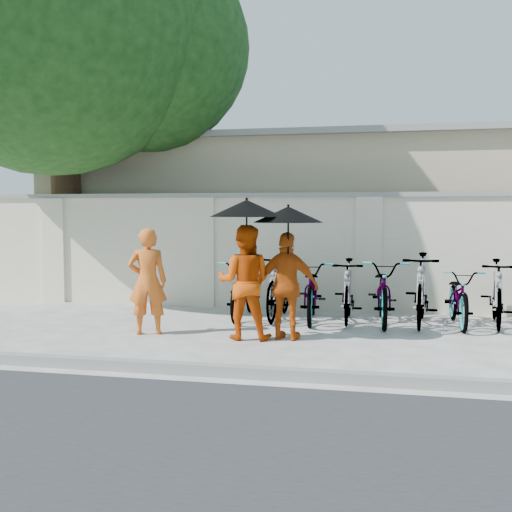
# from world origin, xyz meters

# --- Properties ---
(ground) EXTENTS (80.00, 80.00, 0.00)m
(ground) POSITION_xyz_m (0.00, 0.00, 0.00)
(ground) COLOR silver
(kerb) EXTENTS (40.00, 0.16, 0.12)m
(kerb) POSITION_xyz_m (0.00, -1.70, 0.06)
(kerb) COLOR gray
(kerb) RESTS_ON ground
(compound_wall) EXTENTS (20.00, 0.30, 2.00)m
(compound_wall) POSITION_xyz_m (1.00, 3.20, 1.00)
(compound_wall) COLOR beige
(compound_wall) RESTS_ON ground
(building_behind) EXTENTS (14.00, 6.00, 3.20)m
(building_behind) POSITION_xyz_m (2.00, 7.00, 1.60)
(building_behind) COLOR tan
(building_behind) RESTS_ON ground
(shade_tree) EXTENTS (6.70, 6.20, 8.20)m
(shade_tree) POSITION_xyz_m (-3.66, 2.97, 5.10)
(shade_tree) COLOR brown
(shade_tree) RESTS_ON ground
(monk_left) EXTENTS (0.64, 0.52, 1.52)m
(monk_left) POSITION_xyz_m (-0.97, 0.33, 0.76)
(monk_left) COLOR orange
(monk_left) RESTS_ON ground
(monk_center) EXTENTS (0.80, 0.64, 1.57)m
(monk_center) POSITION_xyz_m (0.46, 0.30, 0.78)
(monk_center) COLOR #C74407
(monk_center) RESTS_ON ground
(parasol_center) EXTENTS (1.00, 1.00, 1.02)m
(parasol_center) POSITION_xyz_m (0.51, 0.22, 1.79)
(parasol_center) COLOR black
(parasol_center) RESTS_ON ground
(monk_right) EXTENTS (0.91, 0.49, 1.47)m
(monk_right) POSITION_xyz_m (1.04, 0.37, 0.74)
(monk_right) COLOR #B7490D
(monk_right) RESTS_ON ground
(parasol_right) EXTENTS (0.94, 0.94, 0.98)m
(parasol_right) POSITION_xyz_m (1.06, 0.29, 1.71)
(parasol_right) COLOR black
(parasol_right) RESTS_ON ground
(bike_0) EXTENTS (0.72, 1.86, 0.96)m
(bike_0) POSITION_xyz_m (0.05, 1.96, 0.48)
(bike_0) COLOR gray
(bike_0) RESTS_ON ground
(bike_1) EXTENTS (0.53, 1.79, 1.07)m
(bike_1) POSITION_xyz_m (0.61, 2.00, 0.54)
(bike_1) COLOR gray
(bike_1) RESTS_ON ground
(bike_2) EXTENTS (0.83, 1.92, 0.98)m
(bike_2) POSITION_xyz_m (1.17, 1.93, 0.49)
(bike_2) COLOR gray
(bike_2) RESTS_ON ground
(bike_3) EXTENTS (0.53, 1.68, 1.00)m
(bike_3) POSITION_xyz_m (1.73, 1.98, 0.50)
(bike_3) COLOR gray
(bike_3) RESTS_ON ground
(bike_4) EXTENTS (0.79, 1.97, 1.01)m
(bike_4) POSITION_xyz_m (2.29, 1.93, 0.51)
(bike_4) COLOR gray
(bike_4) RESTS_ON ground
(bike_5) EXTENTS (0.66, 1.88, 1.11)m
(bike_5) POSITION_xyz_m (2.85, 1.89, 0.56)
(bike_5) COLOR gray
(bike_5) RESTS_ON ground
(bike_6) EXTENTS (0.69, 1.72, 0.89)m
(bike_6) POSITION_xyz_m (3.42, 1.95, 0.44)
(bike_6) COLOR gray
(bike_6) RESTS_ON ground
(bike_7) EXTENTS (0.61, 1.73, 1.02)m
(bike_7) POSITION_xyz_m (3.98, 2.08, 0.51)
(bike_7) COLOR gray
(bike_7) RESTS_ON ground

